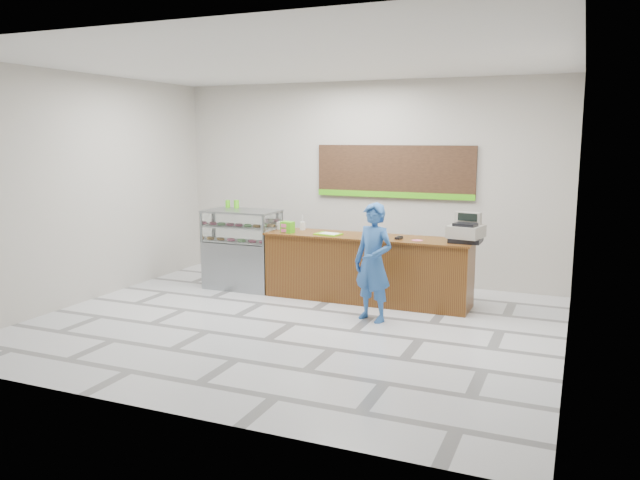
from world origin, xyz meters
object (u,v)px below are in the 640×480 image
at_px(cash_register, 466,231).
at_px(serving_tray, 328,234).
at_px(sales_counter, 367,268).
at_px(display_case, 242,249).
at_px(customer, 373,262).

distance_m(cash_register, serving_tray, 2.11).
height_order(sales_counter, cash_register, cash_register).
height_order(sales_counter, display_case, display_case).
bearing_deg(sales_counter, cash_register, 1.05).
bearing_deg(customer, cash_register, 61.56).
bearing_deg(sales_counter, serving_tray, -169.31).
xyz_separation_m(display_case, cash_register, (3.72, 0.03, 0.51)).
bearing_deg(serving_tray, cash_register, 13.99).
bearing_deg(cash_register, serving_tray, -165.24).
xyz_separation_m(sales_counter, cash_register, (1.50, 0.03, 0.67)).
height_order(display_case, customer, customer).
xyz_separation_m(sales_counter, display_case, (-2.22, -0.00, 0.16)).
relative_size(sales_counter, display_case, 2.45).
relative_size(cash_register, serving_tray, 1.27).
height_order(serving_tray, customer, customer).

